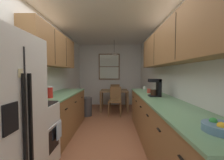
% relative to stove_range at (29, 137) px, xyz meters
% --- Properties ---
extents(ground_plane, '(12.00, 12.00, 0.00)m').
position_rel_stove_range_xyz_m(ground_plane, '(0.99, 1.50, -0.47)').
color(ground_plane, '#995B3D').
extents(wall_left, '(0.10, 9.00, 2.55)m').
position_rel_stove_range_xyz_m(wall_left, '(-0.36, 1.50, 0.80)').
color(wall_left, silver).
rests_on(wall_left, ground).
extents(wall_right, '(0.10, 9.00, 2.55)m').
position_rel_stove_range_xyz_m(wall_right, '(2.34, 1.50, 0.80)').
color(wall_right, silver).
rests_on(wall_right, ground).
extents(wall_back, '(4.40, 0.10, 2.55)m').
position_rel_stove_range_xyz_m(wall_back, '(0.99, 4.15, 0.80)').
color(wall_back, silver).
rests_on(wall_back, ground).
extents(ceiling_slab, '(4.40, 9.00, 0.08)m').
position_rel_stove_range_xyz_m(ceiling_slab, '(0.99, 1.50, 2.12)').
color(ceiling_slab, white).
extents(stove_range, '(0.66, 0.59, 1.10)m').
position_rel_stove_range_xyz_m(stove_range, '(0.00, 0.00, 0.00)').
color(stove_range, white).
rests_on(stove_range, ground).
extents(microwave_over_range, '(0.39, 0.62, 0.34)m').
position_rel_stove_range_xyz_m(microwave_over_range, '(-0.11, 0.00, 1.17)').
color(microwave_over_range, white).
extents(counter_left, '(0.64, 1.89, 0.90)m').
position_rel_stove_range_xyz_m(counter_left, '(-0.01, 1.24, -0.02)').
color(counter_left, olive).
rests_on(counter_left, ground).
extents(upper_cabinets_left, '(0.33, 1.97, 0.74)m').
position_rel_stove_range_xyz_m(upper_cabinets_left, '(-0.15, 1.19, 1.39)').
color(upper_cabinets_left, olive).
extents(counter_right, '(0.64, 3.35, 0.90)m').
position_rel_stove_range_xyz_m(counter_right, '(1.99, 0.54, -0.02)').
color(counter_right, olive).
rests_on(counter_right, ground).
extents(upper_cabinets_right, '(0.33, 3.03, 0.67)m').
position_rel_stove_range_xyz_m(upper_cabinets_right, '(2.13, 0.49, 1.36)').
color(upper_cabinets_right, olive).
extents(dining_table, '(0.98, 0.81, 0.72)m').
position_rel_stove_range_xyz_m(dining_table, '(1.17, 3.25, 0.14)').
color(dining_table, brown).
rests_on(dining_table, ground).
extents(dining_chair_near, '(0.44, 0.44, 0.90)m').
position_rel_stove_range_xyz_m(dining_chair_near, '(1.20, 2.64, 0.03)').
color(dining_chair_near, brown).
rests_on(dining_chair_near, ground).
extents(dining_chair_far, '(0.44, 0.44, 0.90)m').
position_rel_stove_range_xyz_m(dining_chair_far, '(1.22, 3.86, 0.03)').
color(dining_chair_far, brown).
rests_on(dining_chair_far, ground).
extents(pendant_light, '(0.26, 0.26, 0.54)m').
position_rel_stove_range_xyz_m(pendant_light, '(1.17, 3.25, 1.59)').
color(pendant_light, black).
extents(back_window, '(0.88, 0.05, 1.08)m').
position_rel_stove_range_xyz_m(back_window, '(0.96, 4.08, 1.15)').
color(back_window, brown).
extents(trash_bin, '(0.33, 0.33, 0.58)m').
position_rel_stove_range_xyz_m(trash_bin, '(0.29, 2.52, -0.18)').
color(trash_bin, '#3F3F42').
rests_on(trash_bin, ground).
extents(storage_canister, '(0.12, 0.12, 0.21)m').
position_rel_stove_range_xyz_m(storage_canister, '(-0.01, 0.64, 0.53)').
color(storage_canister, red).
rests_on(storage_canister, counter_left).
extents(dish_towel, '(0.02, 0.16, 0.24)m').
position_rel_stove_range_xyz_m(dish_towel, '(0.35, 0.15, 0.03)').
color(dish_towel, silver).
extents(coffee_maker, '(0.22, 0.18, 0.34)m').
position_rel_stove_range_xyz_m(coffee_maker, '(1.98, 0.83, 0.60)').
color(coffee_maker, black).
rests_on(coffee_maker, counter_right).
extents(mug_by_coffeemaker, '(0.12, 0.08, 0.10)m').
position_rel_stove_range_xyz_m(mug_by_coffeemaker, '(1.96, 1.31, 0.48)').
color(mug_by_coffeemaker, '#BF3F33').
rests_on(mug_by_coffeemaker, counter_right).
extents(mug_spare, '(0.11, 0.08, 0.09)m').
position_rel_stove_range_xyz_m(mug_spare, '(2.01, 2.03, 0.47)').
color(mug_spare, white).
rests_on(mug_spare, counter_right).
extents(fruit_bowl, '(0.26, 0.26, 0.09)m').
position_rel_stove_range_xyz_m(fruit_bowl, '(1.99, -0.81, 0.47)').
color(fruit_bowl, '#597F9E').
rests_on(fruit_bowl, counter_right).
extents(table_serving_bowl, '(0.17, 0.17, 0.06)m').
position_rel_stove_range_xyz_m(table_serving_bowl, '(1.19, 3.30, 0.28)').
color(table_serving_bowl, '#4C7299').
rests_on(table_serving_bowl, dining_table).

